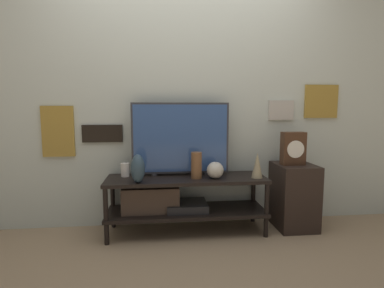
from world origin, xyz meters
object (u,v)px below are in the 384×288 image
at_px(vase_tall_ceramic, 196,165).
at_px(candle_jar, 125,170).
at_px(television, 181,138).
at_px(mantel_clock, 293,149).
at_px(vase_round_glass, 215,170).
at_px(vase_slim_bronze, 257,165).
at_px(vase_urn_stoneware, 138,169).

xyz_separation_m(vase_tall_ceramic, candle_jar, (-0.63, 0.14, -0.06)).
height_order(television, mantel_clock, television).
bearing_deg(vase_tall_ceramic, television, 132.81).
distance_m(television, vase_round_glass, 0.43).
relative_size(vase_round_glass, vase_slim_bronze, 0.65).
distance_m(vase_slim_bronze, candle_jar, 1.18).
xyz_separation_m(vase_tall_ceramic, mantel_clock, (0.90, 0.03, 0.13)).
relative_size(vase_round_glass, mantel_clock, 0.49).
height_order(vase_slim_bronze, candle_jar, vase_slim_bronze).
relative_size(vase_tall_ceramic, mantel_clock, 0.77).
relative_size(vase_round_glass, candle_jar, 1.22).
distance_m(vase_slim_bronze, vase_urn_stoneware, 1.04).
relative_size(television, vase_tall_ceramic, 3.81).
bearing_deg(mantel_clock, vase_tall_ceramic, -177.87).
bearing_deg(candle_jar, vase_slim_bronze, -8.62).
xyz_separation_m(vase_tall_ceramic, vase_urn_stoneware, (-0.50, -0.10, 0.00)).
distance_m(television, candle_jar, 0.57).
bearing_deg(television, vase_urn_stoneware, -147.45).
distance_m(vase_round_glass, candle_jar, 0.81).
bearing_deg(television, vase_tall_ceramic, -47.19).
bearing_deg(vase_slim_bronze, vase_tall_ceramic, 175.91).
bearing_deg(mantel_clock, vase_urn_stoneware, -174.57).
bearing_deg(vase_tall_ceramic, candle_jar, 167.60).
height_order(candle_jar, mantel_clock, mantel_clock).
relative_size(vase_round_glass, vase_urn_stoneware, 0.62).
bearing_deg(candle_jar, vase_urn_stoneware, -61.11).
relative_size(vase_tall_ceramic, vase_slim_bronze, 1.03).
relative_size(vase_urn_stoneware, mantel_clock, 0.78).
bearing_deg(mantel_clock, television, 174.17).
bearing_deg(vase_slim_bronze, vase_round_glass, 177.71).
relative_size(vase_tall_ceramic, candle_jar, 1.91).
height_order(vase_tall_ceramic, vase_round_glass, vase_tall_ceramic).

